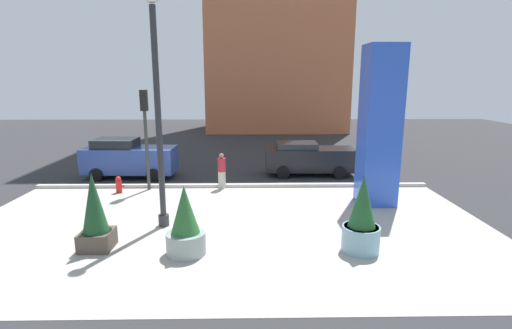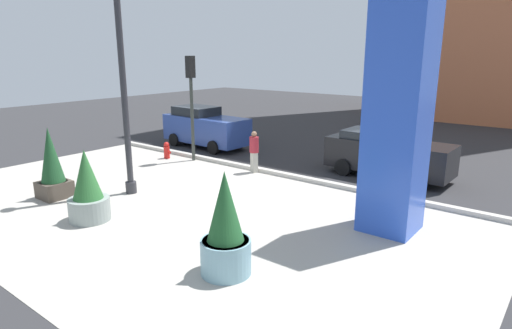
# 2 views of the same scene
# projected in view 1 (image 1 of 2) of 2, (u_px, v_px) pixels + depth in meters

# --- Properties ---
(ground_plane) EXTENTS (60.00, 60.00, 0.00)m
(ground_plane) POSITION_uv_depth(u_px,v_px,m) (233.00, 182.00, 18.88)
(ground_plane) COLOR #2D2D30
(plaza_pavement) EXTENTS (18.00, 10.00, 0.02)m
(plaza_pavement) POSITION_uv_depth(u_px,v_px,m) (226.00, 229.00, 13.02)
(plaza_pavement) COLOR #ADA89E
(plaza_pavement) RESTS_ON ground_plane
(curb_strip) EXTENTS (18.00, 0.24, 0.16)m
(curb_strip) POSITION_uv_depth(u_px,v_px,m) (233.00, 186.00, 18.00)
(curb_strip) COLOR #B7B2A8
(curb_strip) RESTS_ON ground_plane
(lamp_post) EXTENTS (0.44, 0.44, 7.45)m
(lamp_post) POSITION_uv_depth(u_px,v_px,m) (158.00, 120.00, 12.52)
(lamp_post) COLOR #2D2D33
(lamp_post) RESTS_ON ground_plane
(art_pillar_blue) EXTENTS (1.37, 1.37, 6.21)m
(art_pillar_blue) POSITION_uv_depth(u_px,v_px,m) (380.00, 127.00, 15.08)
(art_pillar_blue) COLOR blue
(art_pillar_blue) RESTS_ON ground_plane
(potted_plant_curbside) EXTENTS (1.08, 1.08, 2.29)m
(potted_plant_curbside) POSITION_uv_depth(u_px,v_px,m) (362.00, 220.00, 11.13)
(potted_plant_curbside) COLOR #7AA8B7
(potted_plant_curbside) RESTS_ON ground_plane
(potted_plant_near_right) EXTENTS (1.13, 1.13, 2.05)m
(potted_plant_near_right) POSITION_uv_depth(u_px,v_px,m) (185.00, 226.00, 10.98)
(potted_plant_near_right) COLOR gray
(potted_plant_near_right) RESTS_ON ground_plane
(potted_plant_by_pillar) EXTENTS (0.91, 0.91, 2.32)m
(potted_plant_by_pillar) POSITION_uv_depth(u_px,v_px,m) (95.00, 215.00, 11.28)
(potted_plant_by_pillar) COLOR #4C4238
(potted_plant_by_pillar) RESTS_ON ground_plane
(fire_hydrant) EXTENTS (0.36, 0.26, 0.75)m
(fire_hydrant) POSITION_uv_depth(u_px,v_px,m) (119.00, 185.00, 17.08)
(fire_hydrant) COLOR red
(fire_hydrant) RESTS_ON ground_plane
(traffic_light_far_side) EXTENTS (0.28, 0.42, 4.46)m
(traffic_light_far_side) POSITION_uv_depth(u_px,v_px,m) (145.00, 124.00, 17.01)
(traffic_light_far_side) COLOR #333833
(traffic_light_far_side) RESTS_ON ground_plane
(car_curb_west) EXTENTS (4.64, 2.14, 1.98)m
(car_curb_west) POSITION_uv_depth(u_px,v_px,m) (128.00, 158.00, 19.71)
(car_curb_west) COLOR #2D4793
(car_curb_west) RESTS_ON ground_plane
(car_intersection) EXTENTS (4.62, 2.00, 1.72)m
(car_intersection) POSITION_uv_depth(u_px,v_px,m) (308.00, 158.00, 20.20)
(car_intersection) COLOR black
(car_intersection) RESTS_ON ground_plane
(pedestrian_on_sidewalk) EXTENTS (0.48, 0.48, 1.65)m
(pedestrian_on_sidewalk) POSITION_uv_depth(u_px,v_px,m) (222.00, 169.00, 17.59)
(pedestrian_on_sidewalk) COLOR #B2AD9E
(pedestrian_on_sidewalk) RESTS_ON ground_plane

